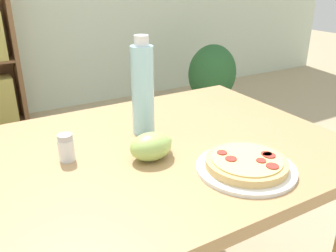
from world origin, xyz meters
TOP-DOWN VIEW (x-y plane):
  - dining_table at (0.04, 0.01)m, footprint 1.29×0.79m
  - pizza_on_plate at (0.28, -0.22)m, footprint 0.25×0.25m
  - grape_bunch at (0.11, -0.05)m, footprint 0.12×0.10m
  - drink_bottle at (0.17, 0.12)m, footprint 0.07×0.07m
  - salt_shaker at (-0.09, 0.06)m, footprint 0.04×0.04m
  - potted_plant_floor at (1.72, 1.82)m, footprint 0.47×0.40m

SIDE VIEW (x-z plane):
  - potted_plant_floor at x=1.72m, z-range 0.01..0.64m
  - dining_table at x=0.04m, z-range 0.28..1.05m
  - pizza_on_plate at x=0.28m, z-range 0.77..0.81m
  - grape_bunch at x=0.11m, z-range 0.77..0.85m
  - salt_shaker at x=-0.09m, z-range 0.77..0.85m
  - drink_bottle at x=0.17m, z-range 0.76..1.06m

